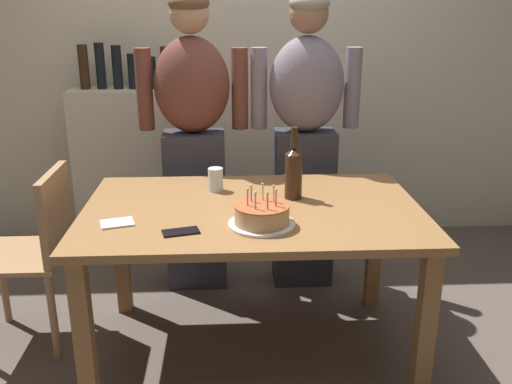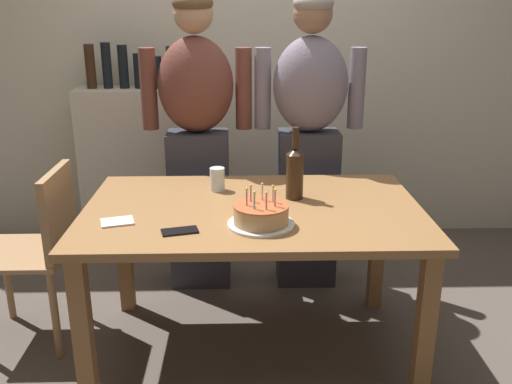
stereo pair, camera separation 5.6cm
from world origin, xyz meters
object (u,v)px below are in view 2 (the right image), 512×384
(napkin_stack, at_px, (117,222))
(person_woman_cardigan, at_px, (309,139))
(wine_bottle, at_px, (295,172))
(person_man_bearded, at_px, (198,140))
(water_glass_near, at_px, (217,179))
(birthday_cake, at_px, (261,216))
(cell_phone, at_px, (180,231))
(dining_chair, at_px, (41,242))

(napkin_stack, distance_m, person_woman_cardigan, 1.28)
(wine_bottle, relative_size, person_man_bearded, 0.20)
(water_glass_near, bearing_deg, person_man_bearded, 104.71)
(water_glass_near, height_order, person_man_bearded, person_man_bearded)
(birthday_cake, distance_m, water_glass_near, 0.50)
(cell_phone, bearing_deg, water_glass_near, 61.41)
(cell_phone, height_order, dining_chair, dining_chair)
(cell_phone, bearing_deg, person_woman_cardigan, 43.50)
(wine_bottle, xyz_separation_m, dining_chair, (-1.21, 0.03, -0.35))
(water_glass_near, xyz_separation_m, cell_phone, (-0.13, -0.52, -0.05))
(person_man_bearded, bearing_deg, person_woman_cardigan, -180.00)
(napkin_stack, bearing_deg, person_woman_cardigan, 45.15)
(napkin_stack, bearing_deg, cell_phone, -21.74)
(water_glass_near, height_order, dining_chair, dining_chair)
(wine_bottle, bearing_deg, person_woman_cardigan, 77.47)
(dining_chair, bearing_deg, cell_phone, 59.20)
(napkin_stack, xyz_separation_m, dining_chair, (-0.45, 0.32, -0.23))
(cell_phone, distance_m, person_man_bearded, 1.02)
(birthday_cake, bearing_deg, person_man_bearded, 108.84)
(cell_phone, relative_size, person_man_bearded, 0.09)
(wine_bottle, bearing_deg, water_glass_near, 160.83)
(birthday_cake, relative_size, dining_chair, 0.32)
(birthday_cake, distance_m, cell_phone, 0.33)
(birthday_cake, distance_m, napkin_stack, 0.60)
(wine_bottle, bearing_deg, birthday_cake, -116.47)
(wine_bottle, distance_m, cell_phone, 0.64)
(water_glass_near, relative_size, person_woman_cardigan, 0.07)
(person_man_bearded, height_order, dining_chair, person_man_bearded)
(water_glass_near, distance_m, person_woman_cardigan, 0.70)
(person_woman_cardigan, bearing_deg, napkin_stack, 45.15)
(water_glass_near, relative_size, cell_phone, 0.78)
(cell_phone, xyz_separation_m, person_woman_cardigan, (0.63, 1.01, 0.13))
(wine_bottle, height_order, napkin_stack, wine_bottle)
(water_glass_near, height_order, wine_bottle, wine_bottle)
(water_glass_near, xyz_separation_m, dining_chair, (-0.84, -0.09, -0.28))
(water_glass_near, bearing_deg, cell_phone, -104.00)
(napkin_stack, distance_m, person_man_bearded, 0.95)
(birthday_cake, height_order, cell_phone, birthday_cake)
(napkin_stack, relative_size, dining_chair, 0.15)
(birthday_cake, distance_m, dining_chair, 1.13)
(cell_phone, bearing_deg, person_man_bearded, 75.32)
(birthday_cake, xyz_separation_m, napkin_stack, (-0.59, 0.05, -0.04))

